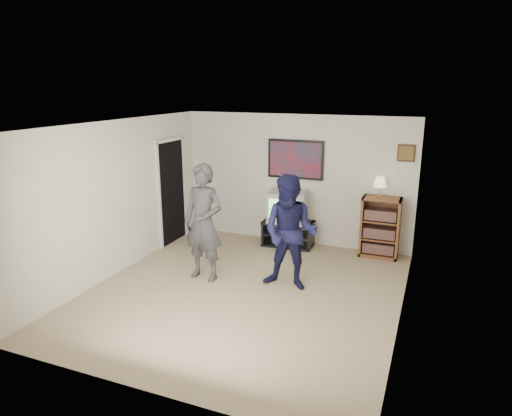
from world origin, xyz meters
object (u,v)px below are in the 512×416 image
Objects in this scene: crt_television at (288,206)px; person_tall at (204,223)px; media_stand at (288,233)px; bookshelf at (380,227)px; person_short at (290,233)px.

person_tall reaches higher than crt_television.
crt_television is (-0.01, 0.00, 0.54)m from media_stand.
bookshelf reaches higher than media_stand.
person_tall is at bearing -140.65° from bookshelf.
bookshelf is 2.19m from person_short.
person_short is (-1.11, -1.86, 0.33)m from bookshelf.
person_tall is 1.06× the size of person_short.
person_tall is 1.39m from person_short.
media_stand is 0.56× the size of person_short.
media_stand is 0.54m from crt_television.
crt_television is at bearing 73.90° from person_tall.
crt_television is at bearing -178.34° from bookshelf.
media_stand is 1.41× the size of crt_television.
person_tall reaches higher than media_stand.
media_stand is at bearing -4.90° from crt_television.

